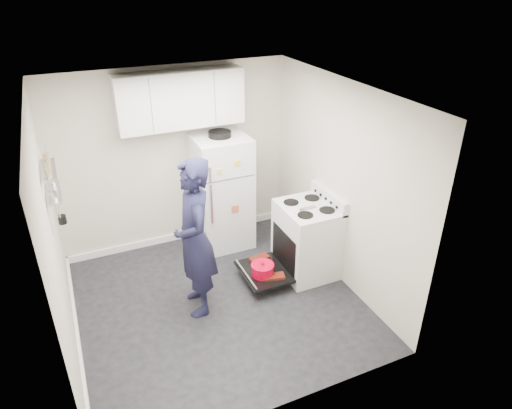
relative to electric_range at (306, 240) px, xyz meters
name	(u,v)px	position (x,y,z in m)	size (l,w,h in m)	color
room	(211,213)	(-1.29, -0.12, 0.74)	(3.21, 3.21, 2.51)	black
electric_range	(306,240)	(0.00, 0.00, 0.00)	(0.66, 0.76, 1.10)	silver
open_oven_door	(263,270)	(-0.61, -0.02, -0.28)	(0.55, 0.70, 0.22)	black
refrigerator	(222,192)	(-0.72, 1.10, 0.34)	(0.72, 0.74, 1.68)	white
upper_cabinets	(180,99)	(-1.16, 1.28, 1.63)	(1.60, 0.33, 0.70)	silver
wall_shelf_rack	(51,181)	(-2.78, 0.34, 1.21)	(0.14, 0.60, 0.61)	#B2B2B7
person	(195,239)	(-1.48, -0.12, 0.46)	(0.68, 0.45, 1.86)	#171834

